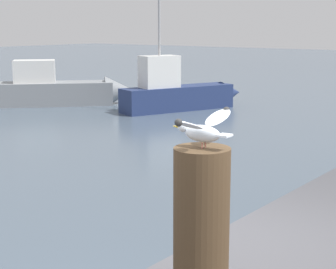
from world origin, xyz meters
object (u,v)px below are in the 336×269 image
object	(u,v)px
seagull	(202,129)
boat_grey	(63,90)
boat_navy	(181,92)
mooring_post	(201,223)

from	to	relation	value
seagull	boat_grey	distance (m)	17.88
boat_grey	boat_navy	bearing A→B (deg)	-68.98
boat_navy	mooring_post	bearing A→B (deg)	-143.74
mooring_post	boat_navy	distance (m)	16.13
mooring_post	seagull	distance (m)	0.58
seagull	boat_grey	bearing A→B (deg)	50.23
mooring_post	seagull	xyz separation A→B (m)	(-0.00, 0.00, 0.58)
seagull	boat_grey	xyz separation A→B (m)	(11.38, 13.68, -1.75)
boat_navy	seagull	bearing A→B (deg)	-143.75
seagull	boat_navy	xyz separation A→B (m)	(12.98, 9.52, -1.69)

